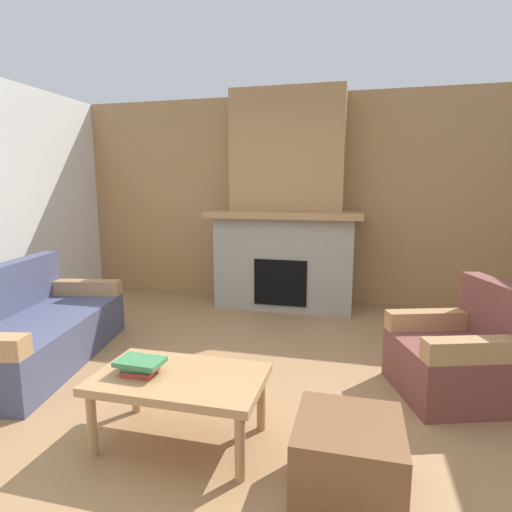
% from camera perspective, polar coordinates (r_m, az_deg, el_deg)
% --- Properties ---
extents(ground, '(9.00, 9.00, 0.00)m').
position_cam_1_polar(ground, '(3.13, -4.81, -19.72)').
color(ground, '#9E754C').
extents(wall_back_wood_panel, '(6.00, 0.12, 2.70)m').
position_cam_1_polar(wall_back_wood_panel, '(5.66, 4.88, 7.68)').
color(wall_back_wood_panel, '#A87A4C').
rests_on(wall_back_wood_panel, ground).
extents(fireplace, '(1.90, 0.82, 2.70)m').
position_cam_1_polar(fireplace, '(5.30, 4.20, 5.54)').
color(fireplace, gray).
rests_on(fireplace, ground).
extents(couch, '(1.16, 1.92, 0.85)m').
position_cam_1_polar(couch, '(4.16, -28.44, -9.04)').
color(couch, '#474C6B').
rests_on(couch, ground).
extents(armchair, '(0.96, 0.96, 0.85)m').
position_cam_1_polar(armchair, '(3.48, 26.09, -12.30)').
color(armchair, brown).
rests_on(armchair, ground).
extents(coffee_table, '(1.00, 0.60, 0.43)m').
position_cam_1_polar(coffee_table, '(2.62, -10.41, -16.80)').
color(coffee_table, tan).
rests_on(coffee_table, ground).
extents(ottoman, '(0.52, 0.52, 0.40)m').
position_cam_1_polar(ottoman, '(2.32, 12.51, -25.60)').
color(ottoman, brown).
rests_on(ottoman, ground).
extents(book_stack_near_edge, '(0.28, 0.19, 0.09)m').
position_cam_1_polar(book_stack_near_edge, '(2.64, -15.58, -14.27)').
color(book_stack_near_edge, '#B23833').
rests_on(book_stack_near_edge, coffee_table).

